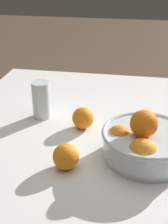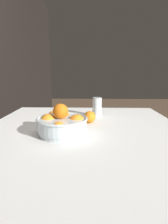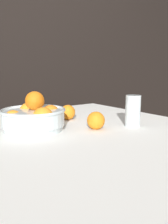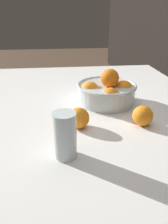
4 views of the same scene
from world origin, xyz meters
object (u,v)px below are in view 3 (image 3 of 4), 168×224
at_px(fruit_bowl, 34,117).
at_px(juice_glass, 133,113).
at_px(orange_loose_front, 68,112).
at_px(orange_loose_near_bowl, 96,121).

relative_size(fruit_bowl, juice_glass, 1.92).
height_order(juice_glass, orange_loose_front, juice_glass).
bearing_deg(fruit_bowl, orange_loose_front, 21.99).
bearing_deg(fruit_bowl, orange_loose_near_bowl, -34.41).
distance_m(juice_glass, orange_loose_front, 0.32).
xyz_separation_m(orange_loose_near_bowl, orange_loose_front, (0.01, 0.23, -0.00)).
bearing_deg(juice_glass, orange_loose_near_bowl, 161.76).
bearing_deg(orange_loose_near_bowl, orange_loose_front, 88.23).
xyz_separation_m(fruit_bowl, orange_loose_near_bowl, (0.21, -0.14, -0.02)).
distance_m(fruit_bowl, orange_loose_front, 0.23).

